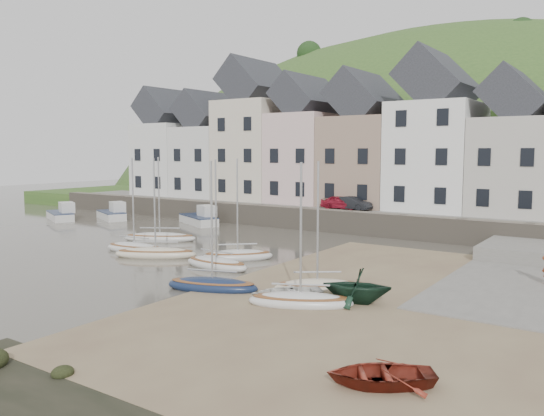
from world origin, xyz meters
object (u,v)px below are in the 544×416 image
Objects in this scene: sailboat_0 at (160,237)px; rowboat_green at (357,285)px; rowboat_white at (286,293)px; car_right at (352,203)px; rowboat_red at (380,374)px; car_left at (341,202)px.

sailboat_0 is 20.44m from rowboat_green.
car_right is at bearing 151.17° from rowboat_white.
car_right is at bearing 173.21° from rowboat_red.
rowboat_white is 9.08m from rowboat_red.
sailboat_0 is 1.99× the size of rowboat_white.
rowboat_green is 0.85× the size of car_left.
rowboat_red is at bearing -156.69° from car_left.
rowboat_white is at bearing -83.11° from rowboat_green.
car_right is at bearing -172.16° from rowboat_green.
rowboat_red is 0.88× the size of car_left.
sailboat_0 is at bearing 144.04° from car_left.
rowboat_red is (6.90, -5.90, -0.02)m from rowboat_white.
car_right reaches higher than rowboat_green.
sailboat_0 is 2.09× the size of rowboat_red.
rowboat_white reaches higher than rowboat_red.
sailboat_0 is at bearing -129.02° from rowboat_green.
rowboat_red is at bearing 1.73° from rowboat_white.
rowboat_white is (16.40, -8.44, 0.13)m from sailboat_0.
rowboat_green is at bearing -157.00° from car_left.
rowboat_green is at bearing -144.92° from car_right.
sailboat_0 is 1.84× the size of car_left.
sailboat_0 is at bearing -164.95° from rowboat_white.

